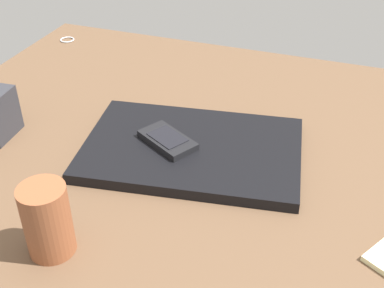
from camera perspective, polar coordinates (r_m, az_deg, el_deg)
desk_surface at (r=87.80cm, az=5.87°, el=-1.04°), size 120.00×80.00×3.00cm
laptop_closed at (r=84.07cm, az=0.00°, el=-0.60°), size 38.97×28.82×1.86cm
cell_phone_on_laptop at (r=83.70cm, az=-2.79°, el=0.45°), size 11.30×9.60×1.29cm
key_ring at (r=131.03cm, az=-13.96°, el=11.40°), size 3.48×3.48×0.36cm
pen_cup at (r=67.02cm, az=-16.09°, el=-8.31°), size 6.14×6.14×10.26cm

